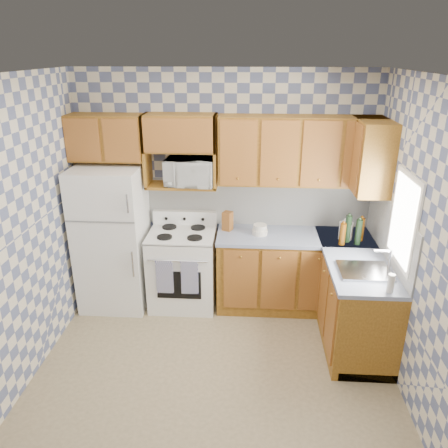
{
  "coord_description": "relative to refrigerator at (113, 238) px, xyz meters",
  "views": [
    {
      "loc": [
        0.31,
        -3.28,
        2.87
      ],
      "look_at": [
        0.05,
        0.75,
        1.25
      ],
      "focal_mm": 35.0,
      "sensor_mm": 36.0,
      "label": 1
    }
  ],
  "objects": [
    {
      "name": "bottle_3",
      "position": [
        2.57,
        -0.18,
        0.2
      ],
      "size": [
        0.07,
        0.07,
        0.24
      ],
      "primitive_type": "cylinder",
      "color": "#552D07",
      "rests_on": "countertop_back"
    },
    {
      "name": "dish_towel_right",
      "position": [
        0.93,
        -0.32,
        -0.31
      ],
      "size": [
        0.19,
        0.02,
        0.4
      ],
      "primitive_type": "cube",
      "color": "navy",
      "rests_on": "stove_body"
    },
    {
      "name": "cooktop",
      "position": [
        0.8,
        0.03,
        0.07
      ],
      "size": [
        0.76,
        0.65,
        0.02
      ],
      "primitive_type": "cube",
      "color": "silver",
      "rests_on": "stove_body"
    },
    {
      "name": "dish_towel_left",
      "position": [
        0.65,
        -0.32,
        -0.31
      ],
      "size": [
        0.19,
        0.02,
        0.4
      ],
      "primitive_type": "cube",
      "color": "navy",
      "rests_on": "stove_body"
    },
    {
      "name": "base_cabinets_right",
      "position": [
        2.67,
        -0.45,
        -0.4
      ],
      "size": [
        0.6,
        1.6,
        0.88
      ],
      "primitive_type": "cube",
      "color": "brown",
      "rests_on": "floor"
    },
    {
      "name": "stove_body",
      "position": [
        0.8,
        0.03,
        -0.39
      ],
      "size": [
        0.76,
        0.65,
        0.9
      ],
      "primitive_type": "cube",
      "color": "white",
      "rests_on": "floor"
    },
    {
      "name": "bottle_1",
      "position": [
        2.74,
        -0.16,
        0.22
      ],
      "size": [
        0.07,
        0.07,
        0.28
      ],
      "primitive_type": "cylinder",
      "color": "black",
      "rests_on": "countertop_back"
    },
    {
      "name": "knife_block",
      "position": [
        1.32,
        0.14,
        0.19
      ],
      "size": [
        0.13,
        0.13,
        0.22
      ],
      "primitive_type": "cube",
      "rotation": [
        0.0,
        0.0,
        -0.42
      ],
      "color": "brown",
      "rests_on": "countertop_back"
    },
    {
      "name": "microwave_shelf",
      "position": [
        0.8,
        0.19,
        0.6
      ],
      "size": [
        0.8,
        0.33,
        0.03
      ],
      "primitive_type": "cube",
      "color": "brown",
      "rests_on": "back_wall"
    },
    {
      "name": "countertop_back",
      "position": [
        2.1,
        0.05,
        0.06
      ],
      "size": [
        1.77,
        0.63,
        0.04
      ],
      "primitive_type": "cube",
      "color": "slate",
      "rests_on": "base_cabinets_back"
    },
    {
      "name": "countertop_right",
      "position": [
        2.67,
        -0.45,
        0.06
      ],
      "size": [
        0.63,
        1.6,
        0.04
      ],
      "primitive_type": "cube",
      "color": "slate",
      "rests_on": "base_cabinets_right"
    },
    {
      "name": "back_wall",
      "position": [
        1.27,
        0.35,
        0.51
      ],
      "size": [
        3.4,
        0.02,
        2.7
      ],
      "primitive_type": "cube",
      "color": "slate",
      "rests_on": "ground"
    },
    {
      "name": "microwave",
      "position": [
        0.9,
        0.17,
        0.76
      ],
      "size": [
        0.57,
        0.4,
        0.3
      ],
      "primitive_type": "imported",
      "rotation": [
        0.0,
        0.0,
        -0.07
      ],
      "color": "white",
      "rests_on": "microwave_shelf"
    },
    {
      "name": "bottle_2",
      "position": [
        2.79,
        -0.06,
        0.21
      ],
      "size": [
        0.07,
        0.07,
        0.26
      ],
      "primitive_type": "cylinder",
      "color": "#552D07",
      "rests_on": "countertop_back"
    },
    {
      "name": "soap_bottle",
      "position": [
        2.8,
        -1.16,
        0.17
      ],
      "size": [
        0.06,
        0.06,
        0.17
      ],
      "primitive_type": "cylinder",
      "color": "beige",
      "rests_on": "countertop_right"
    },
    {
      "name": "upper_cabinets_fridge",
      "position": [
        -0.02,
        0.19,
        1.13
      ],
      "size": [
        0.82,
        0.33,
        0.5
      ],
      "primitive_type": "cube",
      "color": "brown",
      "rests_on": "back_wall"
    },
    {
      "name": "bottle_0",
      "position": [
        2.64,
        -0.1,
        0.23
      ],
      "size": [
        0.07,
        0.07,
        0.3
      ],
      "primitive_type": "cylinder",
      "color": "black",
      "rests_on": "countertop_back"
    },
    {
      "name": "right_wall",
      "position": [
        2.97,
        -1.25,
        0.51
      ],
      "size": [
        0.02,
        3.2,
        2.7
      ],
      "primitive_type": "cube",
      "color": "slate",
      "rests_on": "ground"
    },
    {
      "name": "upper_cabinets_right",
      "position": [
        2.81,
        0.0,
        1.01
      ],
      "size": [
        0.33,
        0.7,
        0.74
      ],
      "primitive_type": "cube",
      "color": "brown",
      "rests_on": "right_wall"
    },
    {
      "name": "upper_cabinets_back",
      "position": [
        2.1,
        0.19,
        1.01
      ],
      "size": [
        1.75,
        0.33,
        0.74
      ],
      "primitive_type": "cube",
      "color": "brown",
      "rests_on": "back_wall"
    },
    {
      "name": "electric_kettle",
      "position": [
        2.64,
        -0.03,
        0.17
      ],
      "size": [
        0.15,
        0.15,
        0.19
      ],
      "primitive_type": "cylinder",
      "color": "white",
      "rests_on": "countertop_back"
    },
    {
      "name": "window",
      "position": [
        2.96,
        -0.8,
        0.61
      ],
      "size": [
        0.02,
        0.66,
        0.86
      ],
      "primitive_type": "cube",
      "color": "silver",
      "rests_on": "right_wall"
    },
    {
      "name": "backsplash_back",
      "position": [
        1.68,
        0.34,
        0.36
      ],
      "size": [
        2.6,
        0.02,
        0.56
      ],
      "primitive_type": "cube",
      "color": "white",
      "rests_on": "back_wall"
    },
    {
      "name": "sink",
      "position": [
        2.67,
        -0.8,
        0.09
      ],
      "size": [
        0.48,
        0.4,
        0.03
      ],
      "primitive_type": "cube",
      "color": "#B7B7BC",
      "rests_on": "countertop_right"
    },
    {
      "name": "refrigerator",
      "position": [
        0.0,
        0.0,
        0.0
      ],
      "size": [
        0.75,
        0.7,
        1.68
      ],
      "primitive_type": "cube",
      "color": "white",
      "rests_on": "floor"
    },
    {
      "name": "backguard",
      "position": [
        0.8,
        0.3,
        0.16
      ],
      "size": [
        0.76,
        0.08,
        0.17
      ],
      "primitive_type": "cube",
      "color": "white",
      "rests_on": "cooktop"
    },
    {
      "name": "food_containers",
      "position": [
        1.7,
        0.04,
        0.14
      ],
      "size": [
        0.17,
        0.17,
        0.12
      ],
      "primitive_type": null,
      "color": "beige",
      "rests_on": "countertop_back"
    },
    {
      "name": "backsplash_right",
      "position": [
        2.96,
        -0.45,
        0.36
      ],
      "size": [
        0.02,
        1.6,
        0.56
      ],
      "primitive_type": "cube",
      "color": "white",
      "rests_on": "right_wall"
    },
    {
      "name": "base_cabinets_back",
      "position": [
        2.1,
        0.05,
        -0.4
      ],
      "size": [
        1.75,
        0.6,
        0.88
      ],
      "primitive_type": "cube",
      "color": "brown",
      "rests_on": "floor"
    },
    {
      "name": "floor",
      "position": [
        1.27,
        -1.25,
        -0.84
      ],
      "size": [
        3.4,
        3.4,
        0.0
      ],
      "primitive_type": "plane",
      "color": "#78694A",
      "rests_on": "ground"
    }
  ]
}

